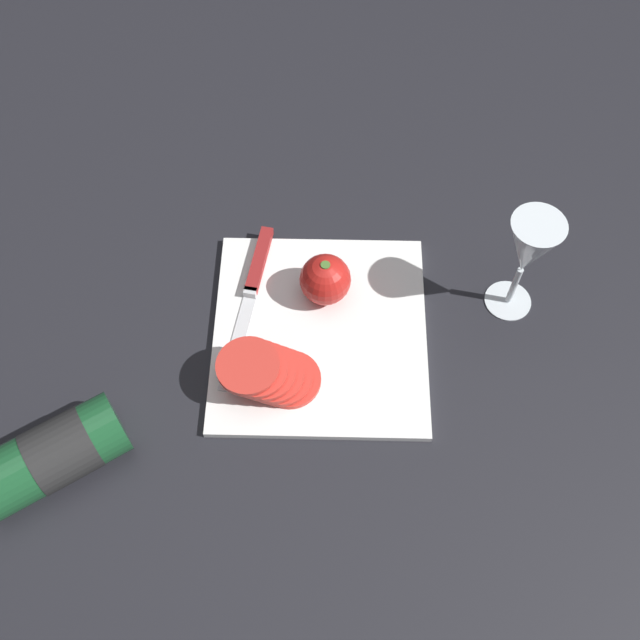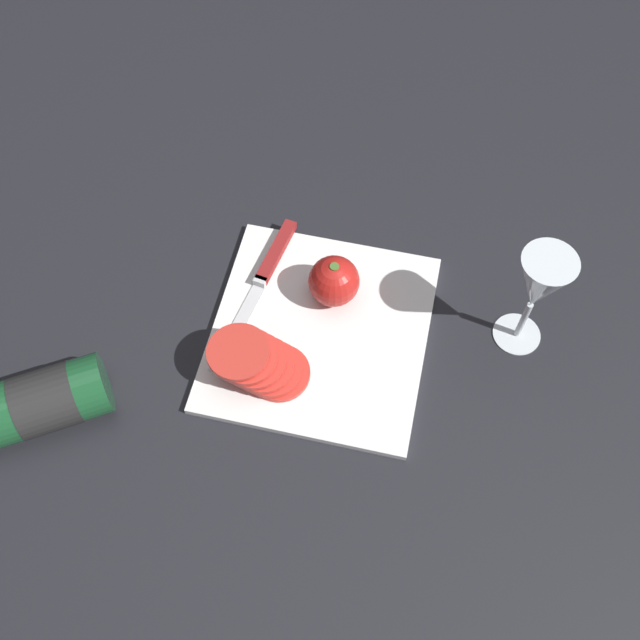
% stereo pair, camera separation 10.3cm
% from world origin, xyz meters
% --- Properties ---
extents(ground_plane, '(3.00, 3.00, 0.00)m').
position_xyz_m(ground_plane, '(0.00, 0.00, 0.00)').
color(ground_plane, black).
extents(cutting_board, '(0.32, 0.30, 0.01)m').
position_xyz_m(cutting_board, '(0.09, 0.01, 0.01)').
color(cutting_board, white).
rests_on(cutting_board, ground_plane).
extents(wine_bottle, '(0.21, 0.28, 0.08)m').
position_xyz_m(wine_bottle, '(0.29, -0.33, 0.04)').
color(wine_bottle, '#194C28').
rests_on(wine_bottle, ground_plane).
extents(wine_glass, '(0.07, 0.07, 0.18)m').
position_xyz_m(wine_glass, '(0.03, 0.28, 0.13)').
color(wine_glass, silver).
rests_on(wine_glass, ground_plane).
extents(whole_tomato, '(0.07, 0.07, 0.07)m').
position_xyz_m(whole_tomato, '(0.02, 0.02, 0.05)').
color(whole_tomato, red).
rests_on(whole_tomato, cutting_board).
extents(knife, '(0.27, 0.06, 0.01)m').
position_xyz_m(knife, '(-0.00, -0.09, 0.02)').
color(knife, silver).
rests_on(knife, cutting_board).
extents(tomato_slice_stack_near, '(0.09, 0.14, 0.05)m').
position_xyz_m(tomato_slice_stack_near, '(0.17, -0.06, 0.04)').
color(tomato_slice_stack_near, red).
rests_on(tomato_slice_stack_near, cutting_board).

